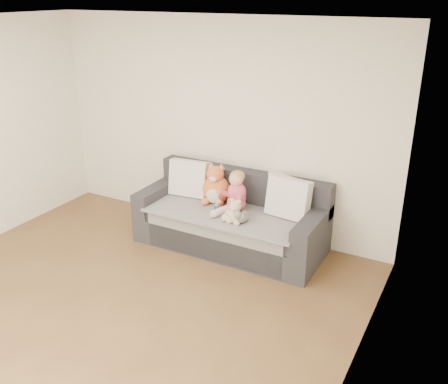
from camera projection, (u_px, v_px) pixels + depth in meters
name	position (u px, v px, depth m)	size (l,w,h in m)	color
room_shell	(103.00, 180.00, 4.37)	(5.00, 5.00, 5.00)	brown
sofa	(232.00, 221.00, 5.89)	(2.20, 0.94, 0.85)	#2B2B31
cushion_left	(189.00, 178.00, 6.14)	(0.51, 0.27, 0.46)	silver
cushion_right_back	(283.00, 193.00, 5.73)	(0.49, 0.37, 0.43)	silver
cushion_right_front	(288.00, 198.00, 5.55)	(0.51, 0.28, 0.47)	silver
toddler	(235.00, 194.00, 5.70)	(0.34, 0.50, 0.49)	#D64B6B
plush_cat	(216.00, 187.00, 5.94)	(0.42, 0.38, 0.52)	#CC5E2D
teddy_bear	(235.00, 213.00, 5.43)	(0.23, 0.17, 0.29)	beige
plush_cow	(240.00, 216.00, 5.45)	(0.16, 0.24, 0.19)	white
sippy_cup	(217.00, 207.00, 5.71)	(0.11, 0.07, 0.12)	#46338B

